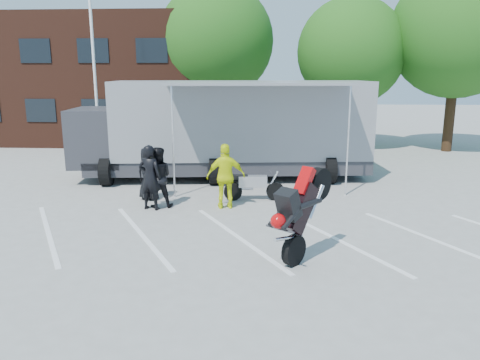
# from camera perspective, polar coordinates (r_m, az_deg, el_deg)

# --- Properties ---
(ground) EXTENTS (100.00, 100.00, 0.00)m
(ground) POSITION_cam_1_polar(r_m,az_deg,el_deg) (10.66, -1.72, -8.77)
(ground) COLOR #9D9D98
(ground) RESTS_ON ground
(parking_bay_lines) EXTENTS (18.09, 13.33, 0.01)m
(parking_bay_lines) POSITION_cam_1_polar(r_m,az_deg,el_deg) (11.59, -1.25, -6.91)
(parking_bay_lines) COLOR white
(parking_bay_lines) RESTS_ON ground
(office_building) EXTENTS (18.00, 8.00, 7.00)m
(office_building) POSITION_cam_1_polar(r_m,az_deg,el_deg) (29.93, -18.16, 11.53)
(office_building) COLOR #482317
(office_building) RESTS_ON ground
(flagpole) EXTENTS (1.61, 0.12, 8.00)m
(flagpole) POSITION_cam_1_polar(r_m,az_deg,el_deg) (21.14, -16.84, 15.47)
(flagpole) COLOR white
(flagpole) RESTS_ON ground
(tree_left) EXTENTS (6.12, 6.12, 8.64)m
(tree_left) POSITION_cam_1_polar(r_m,az_deg,el_deg) (26.07, -2.94, 16.56)
(tree_left) COLOR #382314
(tree_left) RESTS_ON ground
(tree_mid) EXTENTS (5.44, 5.44, 7.68)m
(tree_mid) POSITION_cam_1_polar(r_m,az_deg,el_deg) (25.20, 13.39, 14.94)
(tree_mid) COLOR #382314
(tree_mid) RESTS_ON ground
(tree_right) EXTENTS (6.46, 6.46, 9.12)m
(tree_right) POSITION_cam_1_polar(r_m,az_deg,el_deg) (26.05, 25.05, 16.09)
(tree_right) COLOR #382314
(tree_right) RESTS_ON ground
(transporter_truck) EXTENTS (11.93, 6.67, 3.63)m
(transporter_truck) POSITION_cam_1_polar(r_m,az_deg,el_deg) (17.95, -1.39, 0.30)
(transporter_truck) COLOR gray
(transporter_truck) RESTS_ON ground
(parked_motorcycle) EXTENTS (2.00, 0.82, 1.02)m
(parked_motorcycle) POSITION_cam_1_polar(r_m,az_deg,el_deg) (14.81, 1.74, -2.47)
(parked_motorcycle) COLOR #AFAFB4
(parked_motorcycle) RESTS_ON ground
(stunt_bike_rider) EXTENTS (1.85, 2.02, 2.20)m
(stunt_bike_rider) POSITION_cam_1_polar(r_m,az_deg,el_deg) (10.60, 8.81, -9.07)
(stunt_bike_rider) COLOR black
(stunt_bike_rider) RESTS_ON ground
(spectator_leather_a) EXTENTS (0.97, 0.81, 1.69)m
(spectator_leather_a) POSITION_cam_1_polar(r_m,az_deg,el_deg) (14.98, -11.10, 0.79)
(spectator_leather_a) COLOR black
(spectator_leather_a) RESTS_ON ground
(spectator_leather_b) EXTENTS (0.79, 0.60, 1.92)m
(spectator_leather_b) POSITION_cam_1_polar(r_m,az_deg,el_deg) (13.86, -10.92, 0.31)
(spectator_leather_b) COLOR black
(spectator_leather_b) RESTS_ON ground
(spectator_leather_c) EXTENTS (0.98, 0.82, 1.81)m
(spectator_leather_c) POSITION_cam_1_polar(r_m,az_deg,el_deg) (14.08, -10.00, 0.32)
(spectator_leather_c) COLOR black
(spectator_leather_c) RESTS_ON ground
(spectator_hivis) EXTENTS (1.19, 0.65, 1.93)m
(spectator_hivis) POSITION_cam_1_polar(r_m,az_deg,el_deg) (13.74, -1.74, 0.45)
(spectator_hivis) COLOR #F0FF0D
(spectator_hivis) RESTS_ON ground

